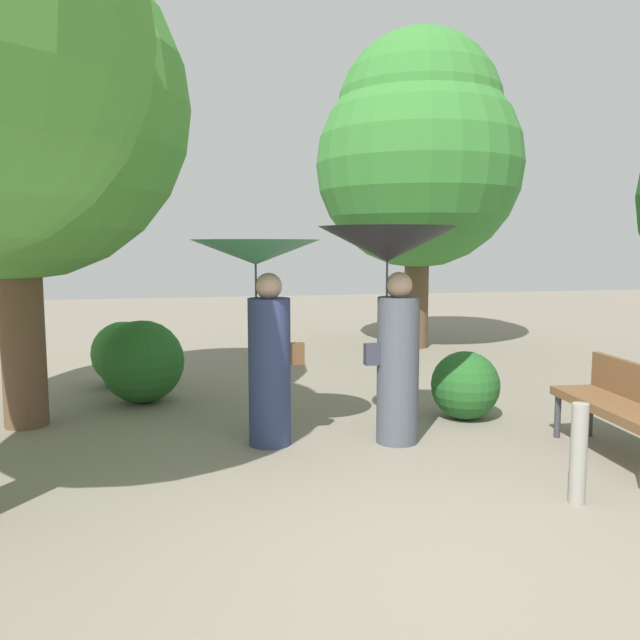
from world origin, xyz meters
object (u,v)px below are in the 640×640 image
at_px(person_left, 262,302).
at_px(person_right, 391,282).
at_px(tree_near_right, 419,149).
at_px(path_marker_post, 578,454).
at_px(park_bench, 625,402).
at_px(tree_mid_left, 8,73).

xyz_separation_m(person_left, person_right, (1.18, -0.20, 0.18)).
xyz_separation_m(tree_near_right, path_marker_post, (-1.48, -7.06, -3.21)).
xyz_separation_m(person_right, tree_near_right, (2.35, 5.38, 2.05)).
distance_m(park_bench, tree_mid_left, 6.57).
distance_m(tree_near_right, path_marker_post, 7.90).
bearing_deg(tree_near_right, person_right, -113.60).
bearing_deg(person_left, tree_near_right, -35.74).
xyz_separation_m(person_left, tree_mid_left, (-2.32, 1.19, 2.19)).
bearing_deg(park_bench, person_left, -104.92).
bearing_deg(path_marker_post, tree_mid_left, 144.95).
height_order(person_left, tree_near_right, tree_near_right).
distance_m(person_left, tree_mid_left, 3.41).
distance_m(person_left, path_marker_post, 2.95).
bearing_deg(tree_near_right, tree_mid_left, -145.67).
height_order(person_left, park_bench, person_left).
bearing_deg(person_left, tree_mid_left, 61.42).
bearing_deg(path_marker_post, tree_near_right, 78.17).
xyz_separation_m(tree_near_right, tree_mid_left, (-5.85, -3.99, -0.03)).
xyz_separation_m(person_right, tree_mid_left, (-3.50, 1.39, 2.02)).
relative_size(tree_near_right, path_marker_post, 7.61).
relative_size(park_bench, path_marker_post, 2.07).
distance_m(person_left, tree_near_right, 6.65).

